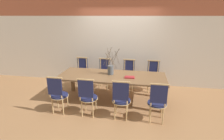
% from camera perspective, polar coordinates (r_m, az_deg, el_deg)
% --- Properties ---
extents(ground_plane, '(16.00, 16.00, 0.00)m').
position_cam_1_polar(ground_plane, '(4.89, 0.00, -9.79)').
color(ground_plane, '#9E7047').
extents(wall_rear, '(12.00, 0.06, 3.20)m').
position_cam_1_polar(wall_rear, '(5.74, 2.42, 11.06)').
color(wall_rear, beige).
rests_on(wall_rear, ground_plane).
extents(dining_table, '(2.79, 1.04, 0.72)m').
position_cam_1_polar(dining_table, '(4.63, 0.00, -2.69)').
color(dining_table, brown).
rests_on(dining_table, ground_plane).
extents(chair_near_leftend, '(0.42, 0.42, 0.94)m').
position_cam_1_polar(chair_near_leftend, '(4.28, -17.17, -7.36)').
color(chair_near_leftend, '#1E234C').
rests_on(chair_near_leftend, ground_plane).
extents(chair_near_left, '(0.42, 0.42, 0.94)m').
position_cam_1_polar(chair_near_left, '(4.02, -7.91, -8.37)').
color(chair_near_left, '#1E234C').
rests_on(chair_near_left, ground_plane).
extents(chair_near_center, '(0.42, 0.42, 0.94)m').
position_cam_1_polar(chair_near_center, '(3.87, 3.03, -9.29)').
color(chair_near_center, '#1E234C').
rests_on(chair_near_center, ground_plane).
extents(chair_near_right, '(0.42, 0.42, 0.94)m').
position_cam_1_polar(chair_near_right, '(3.87, 14.61, -9.90)').
color(chair_near_right, '#1E234C').
rests_on(chair_near_right, ground_plane).
extents(chair_far_leftend, '(0.42, 0.42, 0.94)m').
position_cam_1_polar(chair_far_leftend, '(5.74, -9.91, -0.48)').
color(chair_far_leftend, '#1E234C').
rests_on(chair_far_leftend, ground_plane).
extents(chair_far_left, '(0.42, 0.42, 0.94)m').
position_cam_1_polar(chair_far_left, '(5.53, -2.59, -0.90)').
color(chair_far_left, '#1E234C').
rests_on(chair_far_left, ground_plane).
extents(chair_far_center, '(0.42, 0.42, 0.94)m').
position_cam_1_polar(chair_far_center, '(5.43, 5.45, -1.35)').
color(chair_far_center, '#1E234C').
rests_on(chair_far_center, ground_plane).
extents(chair_far_right, '(0.42, 0.42, 0.94)m').
position_cam_1_polar(chair_far_right, '(5.42, 13.24, -1.75)').
color(chair_far_right, '#1E234C').
rests_on(chair_far_right, ground_plane).
extents(vase_centerpiece, '(0.44, 0.45, 0.71)m').
position_cam_1_polar(vase_centerpiece, '(4.66, -0.46, 0.21)').
color(vase_centerpiece, '#4C5156').
rests_on(vase_centerpiece, dining_table).
extents(book_stack, '(0.26, 0.17, 0.03)m').
position_cam_1_polar(book_stack, '(4.44, 5.75, -2.37)').
color(book_stack, maroon).
rests_on(book_stack, dining_table).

